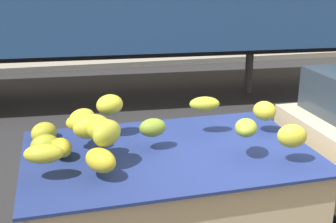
% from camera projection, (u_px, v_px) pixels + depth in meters
% --- Properties ---
extents(curb_strip, '(80.00, 0.80, 0.16)m').
position_uv_depth(curb_strip, '(134.00, 62.00, 13.31)').
color(curb_strip, gray).
rests_on(curb_strip, ground).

